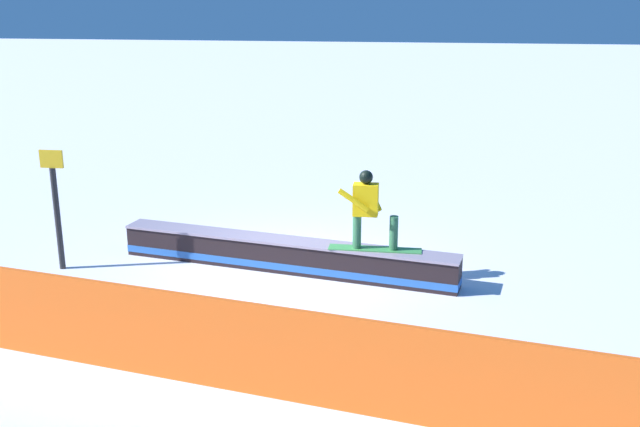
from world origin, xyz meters
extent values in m
plane|color=white|center=(0.00, 0.00, 0.00)|extent=(120.00, 120.00, 0.00)
cube|color=black|center=(0.00, 0.00, 0.26)|extent=(5.92, 1.49, 0.51)
cube|color=blue|center=(0.00, 0.00, 0.13)|extent=(5.93, 1.51, 0.12)
cube|color=#97889E|center=(0.00, 0.00, 0.53)|extent=(5.93, 1.55, 0.04)
cube|color=#3F934A|center=(-1.55, 0.28, 0.56)|extent=(1.51, 0.27, 0.01)
cylinder|color=#316D47|center=(-1.25, 0.28, 0.85)|extent=(0.14, 0.14, 0.56)
cylinder|color=#316D47|center=(-1.84, 0.28, 0.85)|extent=(0.14, 0.14, 0.56)
cube|color=yellow|center=(-1.38, 0.28, 1.39)|extent=(0.40, 0.24, 0.52)
sphere|color=black|center=(-1.38, 0.28, 1.76)|extent=(0.22, 0.22, 0.22)
cylinder|color=yellow|center=(-1.20, 0.45, 1.41)|extent=(0.51, 0.09, 0.38)
cylinder|color=yellow|center=(-1.48, 0.12, 1.41)|extent=(0.31, 0.09, 0.54)
cube|color=orange|center=(0.00, 3.97, 0.58)|extent=(10.57, 2.00, 1.16)
cylinder|color=#262628|center=(3.81, 0.49, 0.89)|extent=(0.10, 0.10, 1.77)
cube|color=yellow|center=(3.81, 0.49, 1.92)|extent=(0.40, 0.04, 0.30)
camera|label=1|loc=(-2.34, 11.61, 4.57)|focal=41.46mm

